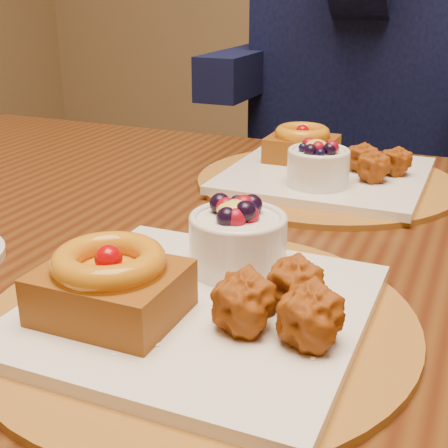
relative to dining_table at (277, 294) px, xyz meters
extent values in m
cube|color=#3C1A0B|center=(0.00, 0.00, 0.06)|extent=(1.60, 0.90, 0.04)
cylinder|color=#3C1A0B|center=(-0.72, 0.37, -0.32)|extent=(0.06, 0.06, 0.71)
cylinder|color=brown|center=(0.00, -0.22, 0.08)|extent=(0.38, 0.38, 0.01)
cube|color=white|center=(0.00, -0.22, 0.09)|extent=(0.28, 0.28, 0.01)
cube|color=#583008|center=(-0.06, -0.27, 0.12)|extent=(0.11, 0.09, 0.04)
torus|color=#B3700B|center=(-0.06, -0.27, 0.15)|extent=(0.09, 0.09, 0.02)
sphere|color=#9B0204|center=(-0.06, -0.27, 0.15)|extent=(0.02, 0.02, 0.02)
sphere|color=#97430B|center=(0.08, -0.19, 0.12)|extent=(0.05, 0.05, 0.05)
sphere|color=#97430B|center=(0.05, -0.24, 0.12)|extent=(0.05, 0.05, 0.05)
sphere|color=#97430B|center=(0.10, -0.24, 0.12)|extent=(0.05, 0.05, 0.05)
cylinder|color=white|center=(0.01, -0.14, 0.12)|extent=(0.09, 0.09, 0.05)
torus|color=white|center=(0.01, -0.14, 0.15)|extent=(0.09, 0.09, 0.01)
ellipsoid|color=yellow|center=(0.00, -0.14, 0.16)|extent=(0.03, 0.03, 0.02)
cylinder|color=brown|center=(0.00, 0.22, 0.08)|extent=(0.38, 0.38, 0.01)
cube|color=white|center=(0.00, 0.22, 0.09)|extent=(0.28, 0.28, 0.01)
cube|color=#583008|center=(-0.05, 0.26, 0.12)|extent=(0.10, 0.08, 0.04)
torus|color=#B3700B|center=(-0.05, 0.26, 0.14)|extent=(0.08, 0.08, 0.02)
sphere|color=#9B0204|center=(-0.05, 0.26, 0.14)|extent=(0.02, 0.02, 0.02)
sphere|color=#97430B|center=(0.07, 0.20, 0.12)|extent=(0.04, 0.04, 0.04)
sphere|color=#97430B|center=(0.05, 0.24, 0.12)|extent=(0.04, 0.04, 0.04)
sphere|color=#97430B|center=(0.09, 0.24, 0.12)|extent=(0.04, 0.04, 0.04)
cylinder|color=white|center=(0.00, 0.15, 0.12)|extent=(0.08, 0.08, 0.05)
torus|color=white|center=(0.00, 0.15, 0.14)|extent=(0.08, 0.08, 0.01)
ellipsoid|color=yellow|center=(0.00, 0.15, 0.15)|extent=(0.03, 0.03, 0.02)
cube|color=black|center=(0.03, 0.68, -0.28)|extent=(0.50, 0.50, 0.04)
cylinder|color=black|center=(-0.19, 0.58, -0.49)|extent=(0.03, 0.03, 0.38)
cylinder|color=black|center=(0.13, 0.46, -0.49)|extent=(0.03, 0.03, 0.38)
cylinder|color=black|center=(-0.07, 0.89, -0.49)|extent=(0.03, 0.03, 0.38)
cube|color=black|center=(0.09, 0.85, -0.07)|extent=(0.38, 0.15, 0.41)
cube|color=black|center=(-0.05, 0.74, 0.20)|extent=(0.46, 0.24, 0.66)
cube|color=black|center=(-0.29, 0.62, 0.18)|extent=(0.09, 0.33, 0.09)
camera|label=1|loc=(0.21, -0.65, 0.36)|focal=50.00mm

